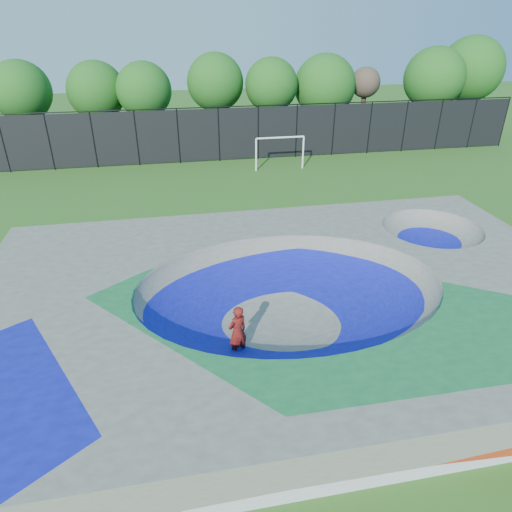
{
  "coord_description": "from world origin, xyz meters",
  "views": [
    {
      "loc": [
        -3.79,
        -13.31,
        9.85
      ],
      "look_at": [
        -0.65,
        3.0,
        1.1
      ],
      "focal_mm": 32.0,
      "sensor_mm": 36.0,
      "label": 1
    }
  ],
  "objects": [
    {
      "name": "ground",
      "position": [
        0.0,
        0.0,
        0.0
      ],
      "size": [
        120.0,
        120.0,
        0.0
      ],
      "primitive_type": "plane",
      "color": "#285618",
      "rests_on": "ground"
    },
    {
      "name": "soccer_goal",
      "position": [
        3.99,
        18.01,
        1.64
      ],
      "size": [
        3.57,
        0.12,
        2.36
      ],
      "color": "white",
      "rests_on": "ground"
    },
    {
      "name": "treeline",
      "position": [
        1.91,
        25.97,
        4.99
      ],
      "size": [
        52.41,
        7.0,
        8.47
      ],
      "color": "#463123",
      "rests_on": "ground"
    },
    {
      "name": "skater",
      "position": [
        -2.15,
        -1.71,
        0.95
      ],
      "size": [
        0.82,
        0.71,
        1.89
      ],
      "primitive_type": "imported",
      "rotation": [
        0.0,
        0.0,
        3.61
      ],
      "color": "red",
      "rests_on": "ground"
    },
    {
      "name": "fence",
      "position": [
        0.0,
        21.0,
        2.1
      ],
      "size": [
        48.09,
        0.09,
        4.04
      ],
      "color": "black",
      "rests_on": "ground"
    },
    {
      "name": "skateboard",
      "position": [
        -2.15,
        -1.71,
        0.03
      ],
      "size": [
        0.76,
        0.63,
        0.05
      ],
      "primitive_type": "cube",
      "rotation": [
        0.0,
        0.0,
        0.62
      ],
      "color": "black",
      "rests_on": "ground"
    },
    {
      "name": "skate_deck",
      "position": [
        0.0,
        0.0,
        0.75
      ],
      "size": [
        22.0,
        14.0,
        1.5
      ],
      "primitive_type": "cube",
      "color": "gray",
      "rests_on": "ground"
    }
  ]
}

